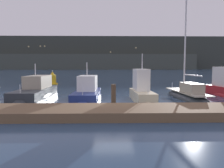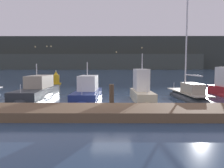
{
  "view_description": "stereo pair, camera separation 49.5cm",
  "coord_description": "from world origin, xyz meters",
  "px_view_note": "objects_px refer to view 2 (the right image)",
  "views": [
    {
      "loc": [
        -0.39,
        -13.48,
        2.61
      ],
      "look_at": [
        0.0,
        3.0,
        1.2
      ],
      "focal_mm": 35.0,
      "sensor_mm": 36.0,
      "label": 1
    },
    {
      "loc": [
        0.1,
        -13.48,
        2.61
      ],
      "look_at": [
        0.0,
        3.0,
        1.2
      ],
      "focal_mm": 35.0,
      "sensor_mm": 36.0,
      "label": 2
    }
  ],
  "objects_px": {
    "sailboat_berth_6": "(188,97)",
    "channel_buoy": "(56,79)",
    "motorboat_berth_4": "(87,95)",
    "motorboat_berth_3": "(37,94)",
    "motorboat_berth_5": "(142,94)"
  },
  "relations": [
    {
      "from": "motorboat_berth_5",
      "to": "sailboat_berth_6",
      "type": "xyz_separation_m",
      "value": [
        3.72,
        0.8,
        -0.29
      ]
    },
    {
      "from": "motorboat_berth_5",
      "to": "motorboat_berth_3",
      "type": "bearing_deg",
      "value": 167.44
    },
    {
      "from": "motorboat_berth_4",
      "to": "channel_buoy",
      "type": "relative_size",
      "value": 3.03
    },
    {
      "from": "sailboat_berth_6",
      "to": "channel_buoy",
      "type": "height_order",
      "value": "sailboat_berth_6"
    },
    {
      "from": "motorboat_berth_5",
      "to": "sailboat_berth_6",
      "type": "height_order",
      "value": "sailboat_berth_6"
    },
    {
      "from": "motorboat_berth_4",
      "to": "motorboat_berth_5",
      "type": "height_order",
      "value": "motorboat_berth_5"
    },
    {
      "from": "sailboat_berth_6",
      "to": "motorboat_berth_4",
      "type": "bearing_deg",
      "value": 179.13
    },
    {
      "from": "motorboat_berth_4",
      "to": "motorboat_berth_3",
      "type": "bearing_deg",
      "value": 167.35
    },
    {
      "from": "motorboat_berth_5",
      "to": "motorboat_berth_4",
      "type": "bearing_deg",
      "value": 167.54
    },
    {
      "from": "motorboat_berth_3",
      "to": "motorboat_berth_4",
      "type": "height_order",
      "value": "motorboat_berth_4"
    },
    {
      "from": "sailboat_berth_6",
      "to": "channel_buoy",
      "type": "relative_size",
      "value": 5.28
    },
    {
      "from": "motorboat_berth_4",
      "to": "motorboat_berth_5",
      "type": "xyz_separation_m",
      "value": [
        4.16,
        -0.92,
        0.14
      ]
    },
    {
      "from": "sailboat_berth_6",
      "to": "motorboat_berth_3",
      "type": "bearing_deg",
      "value": 174.89
    },
    {
      "from": "channel_buoy",
      "to": "motorboat_berth_5",
      "type": "bearing_deg",
      "value": -54.34
    },
    {
      "from": "motorboat_berth_3",
      "to": "channel_buoy",
      "type": "height_order",
      "value": "motorboat_berth_3"
    }
  ]
}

